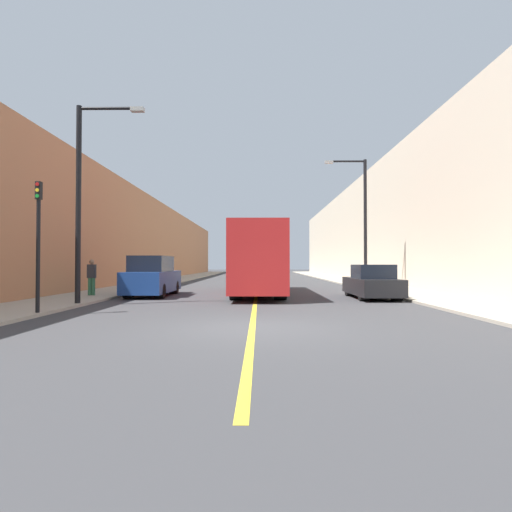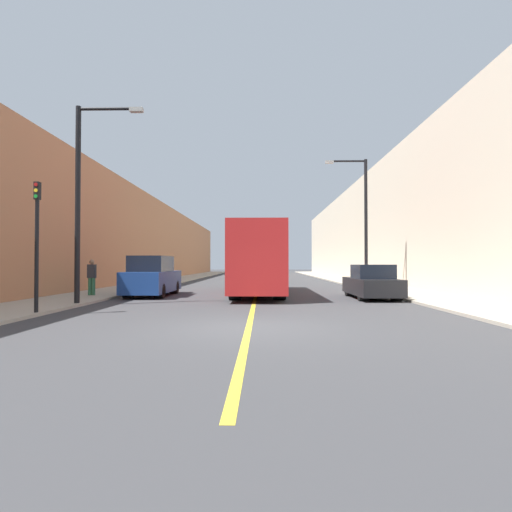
# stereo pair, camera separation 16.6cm
# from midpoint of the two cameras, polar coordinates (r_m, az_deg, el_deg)

# --- Properties ---
(ground_plane) EXTENTS (200.00, 200.00, 0.00)m
(ground_plane) POSITION_cam_midpoint_polar(r_m,az_deg,el_deg) (10.10, -1.02, -10.22)
(ground_plane) COLOR #38383A
(sidewalk_left) EXTENTS (3.24, 72.00, 0.10)m
(sidewalk_left) POSITION_cam_midpoint_polar(r_m,az_deg,el_deg) (40.85, -11.23, -3.26)
(sidewalk_left) COLOR #A89E8C
(sidewalk_left) RESTS_ON ground
(sidewalk_right) EXTENTS (3.24, 72.00, 0.10)m
(sidewalk_right) POSITION_cam_midpoint_polar(r_m,az_deg,el_deg) (40.74, 11.55, -3.26)
(sidewalk_right) COLOR #A89E8C
(sidewalk_right) RESTS_ON ground
(building_row_left) EXTENTS (4.00, 72.00, 7.75)m
(building_row_left) POSITION_cam_midpoint_polar(r_m,az_deg,el_deg) (41.77, -16.08, 2.06)
(building_row_left) COLOR #B2724C
(building_row_left) RESTS_ON ground
(building_row_right) EXTENTS (4.00, 72.00, 9.82)m
(building_row_right) POSITION_cam_midpoint_polar(r_m,az_deg,el_deg) (41.69, 16.42, 3.50)
(building_row_right) COLOR beige
(building_row_right) RESTS_ON ground
(road_center_line) EXTENTS (0.16, 72.00, 0.01)m
(road_center_line) POSITION_cam_midpoint_polar(r_m,az_deg,el_deg) (40.00, 0.15, -3.39)
(road_center_line) COLOR gold
(road_center_line) RESTS_ON ground
(bus) EXTENTS (2.49, 10.66, 3.41)m
(bus) POSITION_cam_midpoint_polar(r_m,az_deg,el_deg) (20.90, 0.10, -0.49)
(bus) COLOR #AD1E1E
(bus) RESTS_ON ground
(parked_suv_left) EXTENTS (1.86, 4.82, 1.98)m
(parked_suv_left) POSITION_cam_midpoint_polar(r_m,az_deg,el_deg) (20.45, -14.79, -3.00)
(parked_suv_left) COLOR navy
(parked_suv_left) RESTS_ON ground
(car_right_near) EXTENTS (1.80, 4.31, 1.56)m
(car_right_near) POSITION_cam_midpoint_polar(r_m,az_deg,el_deg) (19.11, 15.98, -3.76)
(car_right_near) COLOR black
(car_right_near) RESTS_ON ground
(street_lamp_left) EXTENTS (2.59, 0.24, 7.54)m
(street_lamp_left) POSITION_cam_midpoint_polar(r_m,az_deg,el_deg) (16.76, -23.58, 8.62)
(street_lamp_left) COLOR black
(street_lamp_left) RESTS_ON sidewalk_left
(street_lamp_right) EXTENTS (2.59, 0.24, 7.95)m
(street_lamp_right) POSITION_cam_midpoint_polar(r_m,az_deg,el_deg) (25.62, 14.70, 5.69)
(street_lamp_right) COLOR black
(street_lamp_right) RESTS_ON sidewalk_right
(traffic_light) EXTENTS (0.16, 0.18, 4.03)m
(traffic_light) POSITION_cam_midpoint_polar(r_m,az_deg,el_deg) (14.01, -28.97, 1.90)
(traffic_light) COLOR black
(traffic_light) RESTS_ON sidewalk_left
(pedestrian) EXTENTS (0.37, 0.24, 1.70)m
(pedestrian) POSITION_cam_midpoint_polar(r_m,az_deg,el_deg) (20.55, -22.65, -2.74)
(pedestrian) COLOR #336B47
(pedestrian) RESTS_ON sidewalk_left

